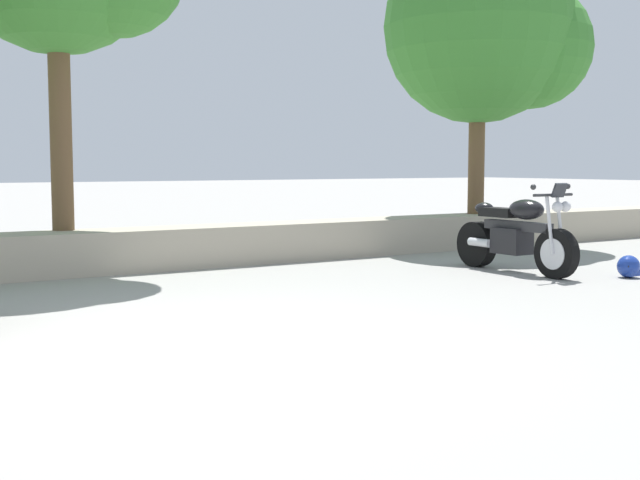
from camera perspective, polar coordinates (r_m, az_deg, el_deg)
ground_plane at (r=6.51m, az=-8.49°, el=-7.34°), size 120.00×120.00×0.00m
stone_wall at (r=10.98m, az=-18.64°, el=-0.98°), size 36.00×0.80×0.55m
motorcycle_black_centre at (r=11.10m, az=13.25°, el=0.31°), size 0.67×2.06×1.18m
rider_helmet at (r=11.03m, az=20.39°, el=-1.73°), size 0.28×0.28×0.28m
leafy_tree_mid_right at (r=14.88m, az=11.53°, el=13.76°), size 3.41×3.25×4.80m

